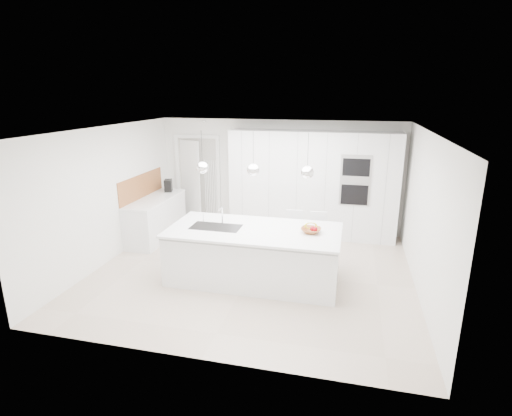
% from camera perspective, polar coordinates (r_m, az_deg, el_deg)
% --- Properties ---
extents(floor, '(5.50, 5.50, 0.00)m').
position_cam_1_polar(floor, '(7.20, -0.57, -9.09)').
color(floor, beige).
rests_on(floor, ground).
extents(wall_back, '(5.50, 0.00, 5.50)m').
position_cam_1_polar(wall_back, '(9.14, 3.24, 4.65)').
color(wall_back, white).
rests_on(wall_back, ground).
extents(wall_left, '(0.00, 5.00, 5.00)m').
position_cam_1_polar(wall_left, '(7.88, -20.39, 1.76)').
color(wall_left, white).
rests_on(wall_left, ground).
extents(ceiling, '(5.50, 5.50, 0.00)m').
position_cam_1_polar(ceiling, '(6.54, -0.63, 11.14)').
color(ceiling, white).
rests_on(ceiling, wall_back).
extents(tall_cabinets, '(3.60, 0.60, 2.30)m').
position_cam_1_polar(tall_cabinets, '(8.77, 8.03, 3.35)').
color(tall_cabinets, white).
rests_on(tall_cabinets, floor).
extents(oven_stack, '(0.62, 0.04, 1.05)m').
position_cam_1_polar(oven_stack, '(8.38, 14.01, 3.83)').
color(oven_stack, '#A5A5A8').
rests_on(oven_stack, tall_cabinets).
extents(doorway_frame, '(1.11, 0.08, 2.13)m').
position_cam_1_polar(doorway_frame, '(9.69, -8.25, 3.81)').
color(doorway_frame, white).
rests_on(doorway_frame, floor).
extents(hallway_door, '(0.76, 0.38, 2.00)m').
position_cam_1_polar(hallway_door, '(9.75, -9.72, 3.70)').
color(hallway_door, white).
rests_on(hallway_door, floor).
extents(radiator, '(0.32, 0.04, 1.40)m').
position_cam_1_polar(radiator, '(9.61, -6.45, 2.70)').
color(radiator, white).
rests_on(radiator, floor).
extents(left_base_cabinets, '(0.60, 1.80, 0.86)m').
position_cam_1_polar(left_base_cabinets, '(8.93, -14.07, -1.53)').
color(left_base_cabinets, white).
rests_on(left_base_cabinets, floor).
extents(left_worktop, '(0.62, 1.82, 0.04)m').
position_cam_1_polar(left_worktop, '(8.81, -14.27, 1.26)').
color(left_worktop, white).
rests_on(left_worktop, left_base_cabinets).
extents(oak_backsplash, '(0.02, 1.80, 0.50)m').
position_cam_1_polar(oak_backsplash, '(8.88, -16.04, 3.04)').
color(oak_backsplash, '#A86434').
rests_on(oak_backsplash, wall_left).
extents(island_base, '(2.80, 1.20, 0.86)m').
position_cam_1_polar(island_base, '(6.74, -0.37, -6.93)').
color(island_base, white).
rests_on(island_base, floor).
extents(island_worktop, '(2.84, 1.40, 0.04)m').
position_cam_1_polar(island_worktop, '(6.62, -0.27, -3.18)').
color(island_worktop, white).
rests_on(island_worktop, island_base).
extents(island_sink, '(0.84, 0.44, 0.18)m').
position_cam_1_polar(island_sink, '(6.77, -5.73, -3.35)').
color(island_sink, '#3F3F42').
rests_on(island_sink, island_worktop).
extents(island_tap, '(0.02, 0.02, 0.30)m').
position_cam_1_polar(island_tap, '(6.86, -4.85, -1.03)').
color(island_tap, white).
rests_on(island_tap, island_worktop).
extents(pendant_left, '(0.20, 0.20, 0.20)m').
position_cam_1_polar(pendant_left, '(6.56, -7.66, 5.72)').
color(pendant_left, white).
rests_on(pendant_left, ceiling).
extents(pendant_mid, '(0.20, 0.20, 0.20)m').
position_cam_1_polar(pendant_mid, '(6.31, -0.39, 5.45)').
color(pendant_mid, white).
rests_on(pendant_mid, ceiling).
extents(pendant_right, '(0.20, 0.20, 0.20)m').
position_cam_1_polar(pendant_right, '(6.16, 7.33, 5.06)').
color(pendant_right, white).
rests_on(pendant_right, ceiling).
extents(fruit_bowl, '(0.33, 0.33, 0.08)m').
position_cam_1_polar(fruit_bowl, '(6.49, 7.85, -3.19)').
color(fruit_bowl, '#A86434').
rests_on(fruit_bowl, island_worktop).
extents(espresso_machine, '(0.23, 0.29, 0.27)m').
position_cam_1_polar(espresso_machine, '(9.32, -12.42, 3.16)').
color(espresso_machine, black).
rests_on(espresso_machine, left_worktop).
extents(bar_stool_left, '(0.37, 0.48, 0.97)m').
position_cam_1_polar(bar_stool_left, '(7.48, 5.33, -4.16)').
color(bar_stool_left, white).
rests_on(bar_stool_left, floor).
extents(bar_stool_right, '(0.36, 0.48, 0.99)m').
position_cam_1_polar(bar_stool_right, '(7.37, 8.73, -4.52)').
color(bar_stool_right, white).
rests_on(bar_stool_right, floor).
extents(apple_a, '(0.08, 0.08, 0.08)m').
position_cam_1_polar(apple_a, '(6.48, 8.06, -2.94)').
color(apple_a, '#A30915').
rests_on(apple_a, fruit_bowl).
extents(apple_b, '(0.07, 0.07, 0.07)m').
position_cam_1_polar(apple_b, '(6.49, 8.39, -2.98)').
color(apple_b, '#A30915').
rests_on(apple_b, fruit_bowl).
extents(apple_c, '(0.08, 0.08, 0.08)m').
position_cam_1_polar(apple_c, '(6.46, 8.43, -3.02)').
color(apple_c, '#A30915').
rests_on(apple_c, fruit_bowl).
extents(banana_bunch, '(0.24, 0.17, 0.21)m').
position_cam_1_polar(banana_bunch, '(6.47, 7.84, -2.52)').
color(banana_bunch, yellow).
rests_on(banana_bunch, fruit_bowl).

